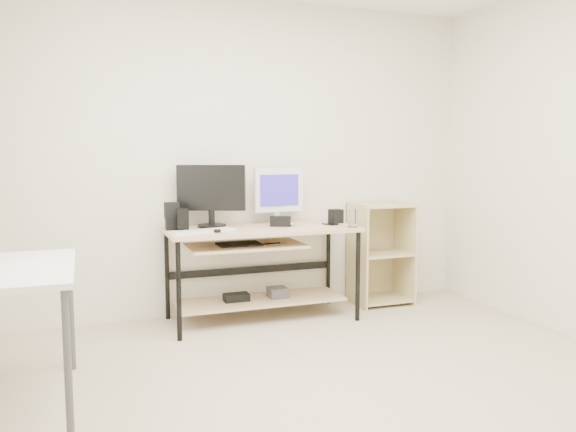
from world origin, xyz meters
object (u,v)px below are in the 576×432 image
(desk, at_px, (259,254))
(side_table, at_px, (13,282))
(black_monitor, at_px, (211,192))
(audio_controller, at_px, (183,220))
(white_imac, at_px, (279,192))
(shelf_unit, at_px, (379,252))

(desk, bearing_deg, side_table, -147.35)
(black_monitor, bearing_deg, audio_controller, -129.18)
(black_monitor, height_order, audio_controller, black_monitor)
(white_imac, bearing_deg, black_monitor, -179.25)
(desk, xyz_separation_m, white_imac, (0.24, 0.20, 0.48))
(shelf_unit, bearing_deg, side_table, -156.67)
(side_table, distance_m, white_imac, 2.30)
(desk, xyz_separation_m, shelf_unit, (1.18, 0.16, -0.09))
(black_monitor, xyz_separation_m, white_imac, (0.58, 0.06, -0.02))
(black_monitor, relative_size, audio_controller, 3.01)
(shelf_unit, distance_m, audio_controller, 1.82)
(desk, relative_size, white_imac, 3.24)
(side_table, xyz_separation_m, audio_controller, (1.06, 1.07, 0.17))
(desk, relative_size, shelf_unit, 1.67)
(white_imac, xyz_separation_m, audio_controller, (-0.84, -0.20, -0.18))
(side_table, bearing_deg, desk, 32.65)
(white_imac, distance_m, audio_controller, 0.88)
(shelf_unit, bearing_deg, audio_controller, -175.07)
(side_table, bearing_deg, white_imac, 33.69)
(side_table, relative_size, black_monitor, 1.92)
(black_monitor, bearing_deg, side_table, -114.78)
(desk, bearing_deg, shelf_unit, 7.77)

